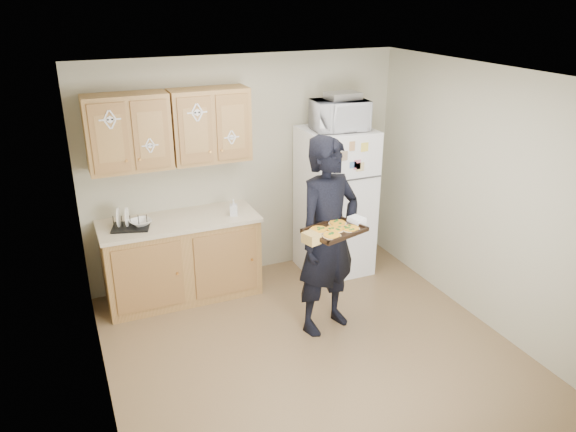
% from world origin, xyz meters
% --- Properties ---
extents(floor, '(3.60, 3.60, 0.00)m').
position_xyz_m(floor, '(0.00, 0.00, 0.00)').
color(floor, brown).
rests_on(floor, ground).
extents(ceiling, '(3.60, 3.60, 0.00)m').
position_xyz_m(ceiling, '(0.00, 0.00, 2.50)').
color(ceiling, silver).
rests_on(ceiling, wall_back).
extents(wall_back, '(3.60, 0.04, 2.50)m').
position_xyz_m(wall_back, '(0.00, 1.80, 1.25)').
color(wall_back, '#B2AC90').
rests_on(wall_back, floor).
extents(wall_front, '(3.60, 0.04, 2.50)m').
position_xyz_m(wall_front, '(0.00, -1.80, 1.25)').
color(wall_front, '#B2AC90').
rests_on(wall_front, floor).
extents(wall_left, '(0.04, 3.60, 2.50)m').
position_xyz_m(wall_left, '(-1.80, 0.00, 1.25)').
color(wall_left, '#B2AC90').
rests_on(wall_left, floor).
extents(wall_right, '(0.04, 3.60, 2.50)m').
position_xyz_m(wall_right, '(1.80, 0.00, 1.25)').
color(wall_right, '#B2AC90').
rests_on(wall_right, floor).
extents(refrigerator, '(0.75, 0.70, 1.70)m').
position_xyz_m(refrigerator, '(0.95, 1.43, 0.85)').
color(refrigerator, white).
rests_on(refrigerator, floor).
extents(base_cabinet, '(1.60, 0.60, 0.86)m').
position_xyz_m(base_cabinet, '(-0.85, 1.48, 0.43)').
color(base_cabinet, olive).
rests_on(base_cabinet, floor).
extents(countertop, '(1.64, 0.64, 0.04)m').
position_xyz_m(countertop, '(-0.85, 1.48, 0.88)').
color(countertop, beige).
rests_on(countertop, base_cabinet).
extents(upper_cab_left, '(0.80, 0.33, 0.75)m').
position_xyz_m(upper_cab_left, '(-1.25, 1.61, 1.83)').
color(upper_cab_left, olive).
rests_on(upper_cab_left, wall_back).
extents(upper_cab_right, '(0.80, 0.33, 0.75)m').
position_xyz_m(upper_cab_right, '(-0.43, 1.61, 1.83)').
color(upper_cab_right, olive).
rests_on(upper_cab_right, wall_back).
extents(cereal_box, '(0.20, 0.07, 0.32)m').
position_xyz_m(cereal_box, '(1.47, 1.67, 0.16)').
color(cereal_box, '#E6D451').
rests_on(cereal_box, floor).
extents(person, '(0.81, 0.65, 1.93)m').
position_xyz_m(person, '(0.31, 0.34, 0.96)').
color(person, black).
rests_on(person, floor).
extents(baking_tray, '(0.57, 0.49, 0.04)m').
position_xyz_m(baking_tray, '(0.22, 0.06, 1.16)').
color(baking_tray, black).
rests_on(baking_tray, person).
extents(pizza_front_left, '(0.16, 0.16, 0.02)m').
position_xyz_m(pizza_front_left, '(0.13, -0.05, 1.17)').
color(pizza_front_left, orange).
rests_on(pizza_front_left, baking_tray).
extents(pizza_front_right, '(0.16, 0.16, 0.02)m').
position_xyz_m(pizza_front_right, '(0.35, 0.01, 1.17)').
color(pizza_front_right, orange).
rests_on(pizza_front_right, baking_tray).
extents(pizza_back_left, '(0.16, 0.16, 0.02)m').
position_xyz_m(pizza_back_left, '(0.09, 0.10, 1.17)').
color(pizza_back_left, orange).
rests_on(pizza_back_left, baking_tray).
extents(pizza_back_right, '(0.16, 0.16, 0.02)m').
position_xyz_m(pizza_back_right, '(0.31, 0.17, 1.17)').
color(pizza_back_right, orange).
rests_on(pizza_back_right, baking_tray).
extents(pizza_center, '(0.16, 0.16, 0.02)m').
position_xyz_m(pizza_center, '(0.22, 0.06, 1.17)').
color(pizza_center, orange).
rests_on(pizza_center, baking_tray).
extents(microwave, '(0.62, 0.46, 0.32)m').
position_xyz_m(microwave, '(0.95, 1.38, 1.86)').
color(microwave, white).
rests_on(microwave, refrigerator).
extents(foil_pan, '(0.36, 0.25, 0.07)m').
position_xyz_m(foil_pan, '(0.99, 1.41, 2.06)').
color(foil_pan, '#B2B3BA').
rests_on(foil_pan, microwave).
extents(dish_rack, '(0.42, 0.36, 0.14)m').
position_xyz_m(dish_rack, '(-1.34, 1.45, 0.97)').
color(dish_rack, black).
rests_on(dish_rack, countertop).
extents(bowl, '(0.26, 0.26, 0.05)m').
position_xyz_m(bowl, '(-1.24, 1.45, 0.94)').
color(bowl, white).
rests_on(bowl, dish_rack).
extents(soap_bottle, '(0.10, 0.10, 0.17)m').
position_xyz_m(soap_bottle, '(-0.29, 1.36, 0.99)').
color(soap_bottle, white).
rests_on(soap_bottle, countertop).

